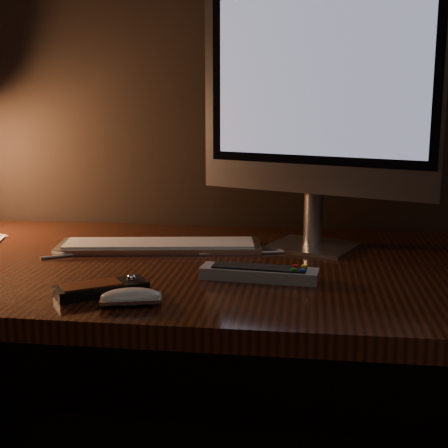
# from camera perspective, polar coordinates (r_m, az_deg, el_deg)

# --- Properties ---
(desk) EXTENTS (1.60, 0.75, 0.75)m
(desk) POSITION_cam_1_polar(r_m,az_deg,el_deg) (1.39, 0.60, -7.95)
(desk) COLOR #3F1A0E
(desk) RESTS_ON ground
(monitor) EXTENTS (0.52, 0.24, 0.57)m
(monitor) POSITION_cam_1_polar(r_m,az_deg,el_deg) (1.39, 8.49, 11.57)
(monitor) COLOR silver
(monitor) RESTS_ON desk
(keyboard) EXTENTS (0.47, 0.20, 0.02)m
(keyboard) POSITION_cam_1_polar(r_m,az_deg,el_deg) (1.41, -5.91, -1.95)
(keyboard) COLOR silver
(keyboard) RESTS_ON desk
(mouse) EXTENTS (0.11, 0.08, 0.02)m
(mouse) POSITION_cam_1_polar(r_m,az_deg,el_deg) (1.04, -8.48, -6.80)
(mouse) COLOR white
(mouse) RESTS_ON desk
(media_remote) EXTENTS (0.16, 0.14, 0.03)m
(media_remote) POSITION_cam_1_polar(r_m,az_deg,el_deg) (1.10, -11.12, -5.78)
(media_remote) COLOR black
(media_remote) RESTS_ON desk
(tv_remote) EXTENTS (0.22, 0.07, 0.03)m
(tv_remote) POSITION_cam_1_polar(r_m,az_deg,el_deg) (1.17, 3.24, -4.50)
(tv_remote) COLOR #979A9C
(tv_remote) RESTS_ON desk
(cable) EXTENTS (0.61, 0.25, 0.01)m
(cable) POSITION_cam_1_polar(r_m,az_deg,el_deg) (1.37, -2.80, -2.60)
(cable) COLOR white
(cable) RESTS_ON desk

